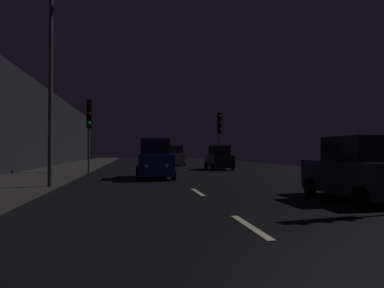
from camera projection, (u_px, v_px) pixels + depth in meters
The scene contains 11 objects.
ground at pixel (163, 169), 27.93m from camera, with size 27.58×84.00×0.02m, color black.
sidewalk_left at pixel (67, 169), 26.66m from camera, with size 4.40×84.00×0.15m, color #33302D.
building_facade_left at pixel (17, 122), 22.85m from camera, with size 0.80×63.00×6.95m, color black.
lane_centerline at pixel (182, 182), 16.50m from camera, with size 0.16×21.25×0.01m.
traffic_light_far_left at pixel (89, 120), 22.34m from camera, with size 0.36×0.48×4.94m.
traffic_light_far_right at pixel (219, 128), 30.65m from camera, with size 0.33×0.47×4.99m.
streetlamp_overhead at pixel (62, 48), 13.10m from camera, with size 1.70×0.44×8.56m.
car_approaching_headlights at pixel (154, 160), 18.77m from camera, with size 2.02×4.37×2.20m.
car_parked_right_near at pixel (356, 171), 10.44m from camera, with size 1.80×3.90×1.96m.
car_parked_right_far at pixel (219, 159), 27.51m from camera, with size 1.78×3.86×1.95m.
car_distant_taillights at pixel (175, 156), 35.77m from camera, with size 1.88×4.08×2.06m.
Camera 1 is at (-2.27, -3.48, 1.51)m, focal length 31.59 mm.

